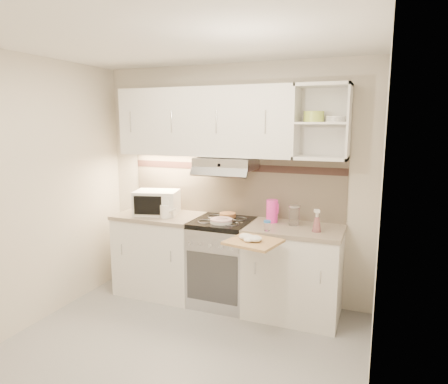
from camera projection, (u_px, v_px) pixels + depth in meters
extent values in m
plane|color=gray|center=(173.00, 357.00, 3.27)|extent=(3.00, 3.00, 0.00)
cube|color=beige|center=(233.00, 183.00, 4.33)|extent=(3.00, 0.04, 2.50)
cube|color=beige|center=(13.00, 270.00, 1.77)|extent=(3.00, 0.04, 2.50)
cube|color=beige|center=(23.00, 195.00, 3.60)|extent=(0.04, 2.80, 2.50)
cube|color=beige|center=(379.00, 227.00, 2.50)|extent=(0.04, 2.80, 2.50)
cube|color=white|center=(165.00, 36.00, 2.83)|extent=(3.00, 2.80, 0.04)
cube|color=#C6B299|center=(233.00, 185.00, 4.33)|extent=(2.40, 0.02, 0.64)
cube|color=#321E1B|center=(233.00, 167.00, 4.29)|extent=(2.40, 0.01, 0.08)
cube|color=white|center=(205.00, 122.00, 4.15)|extent=(1.90, 0.34, 0.70)
cube|color=white|center=(322.00, 122.00, 3.72)|extent=(0.50, 0.34, 0.70)
cylinder|color=#ABC44B|center=(314.00, 117.00, 3.74)|extent=(0.19, 0.19, 0.10)
cylinder|color=silver|center=(336.00, 119.00, 3.67)|extent=(0.18, 0.18, 0.06)
cube|color=#B7B7BC|center=(226.00, 163.00, 4.11)|extent=(0.60, 0.40, 0.12)
cube|color=white|center=(161.00, 255.00, 4.47)|extent=(0.90, 0.60, 0.86)
cube|color=gray|center=(160.00, 216.00, 4.40)|extent=(0.92, 0.62, 0.04)
cube|color=white|center=(293.00, 273.00, 3.93)|extent=(0.90, 0.60, 0.86)
cube|color=gray|center=(295.00, 229.00, 3.85)|extent=(0.92, 0.62, 0.04)
cube|color=#B7B7BC|center=(223.00, 264.00, 4.20)|extent=(0.60, 0.58, 0.85)
cube|color=black|center=(223.00, 223.00, 4.12)|extent=(0.60, 0.60, 0.05)
cube|color=white|center=(157.00, 202.00, 4.38)|extent=(0.53, 0.45, 0.26)
cube|color=black|center=(148.00, 205.00, 4.23)|extent=(0.29, 0.09, 0.20)
cylinder|color=white|center=(166.00, 211.00, 4.22)|extent=(0.13, 0.13, 0.14)
cone|color=white|center=(172.00, 211.00, 4.15)|extent=(0.17, 0.10, 0.11)
torus|color=white|center=(166.00, 203.00, 4.21)|extent=(0.11, 0.05, 0.11)
cylinder|color=silver|center=(221.00, 222.00, 4.01)|extent=(0.22, 0.22, 0.01)
cylinder|color=silver|center=(221.00, 221.00, 4.01)|extent=(0.22, 0.22, 0.01)
cylinder|color=silver|center=(221.00, 219.00, 4.00)|extent=(0.22, 0.22, 0.01)
cube|color=silver|center=(221.00, 219.00, 4.00)|extent=(0.14, 0.02, 0.01)
cylinder|color=#B47644|center=(228.00, 215.00, 4.25)|extent=(0.17, 0.17, 0.04)
cylinder|color=#F333AC|center=(272.00, 211.00, 4.02)|extent=(0.12, 0.12, 0.23)
cube|color=#F333AC|center=(278.00, 208.00, 4.00)|extent=(0.02, 0.03, 0.10)
cylinder|color=silver|center=(294.00, 216.00, 3.90)|extent=(0.10, 0.10, 0.18)
cylinder|color=#B7B7BC|center=(294.00, 206.00, 3.88)|extent=(0.11, 0.11, 0.02)
cylinder|color=silver|center=(267.00, 227.00, 3.71)|extent=(0.06, 0.06, 0.08)
cylinder|color=blue|center=(267.00, 221.00, 3.71)|extent=(0.07, 0.07, 0.02)
cone|color=pink|center=(317.00, 224.00, 3.67)|extent=(0.09, 0.09, 0.14)
cube|color=tan|center=(253.00, 242.00, 3.47)|extent=(0.50, 0.47, 0.02)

